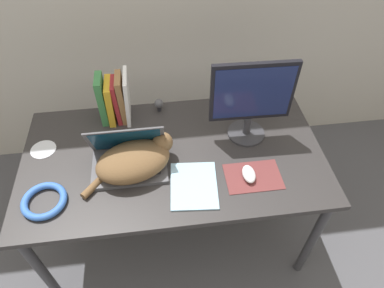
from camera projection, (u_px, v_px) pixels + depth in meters
desk at (174, 163)px, 1.66m from camera, size 1.41×0.77×0.71m
laptop at (129, 158)px, 1.54m from camera, size 0.34×0.23×0.22m
cat at (135, 160)px, 1.50m from camera, size 0.42×0.30×0.14m
external_monitor at (252, 99)px, 1.54m from camera, size 0.38×0.18×0.41m
mousepad at (253, 176)px, 1.52m from camera, size 0.25×0.17×0.00m
computer_mouse at (249, 174)px, 1.51m from camera, size 0.06×0.10×0.04m
book_row at (115, 99)px, 1.70m from camera, size 0.15×0.17×0.26m
cable_coil at (44, 201)px, 1.42m from camera, size 0.19×0.19×0.03m
notepad at (194, 185)px, 1.48m from camera, size 0.22×0.27×0.01m
webcam at (159, 104)px, 1.79m from camera, size 0.05×0.05×0.07m
cd_disc at (43, 149)px, 1.63m from camera, size 0.12×0.12×0.00m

